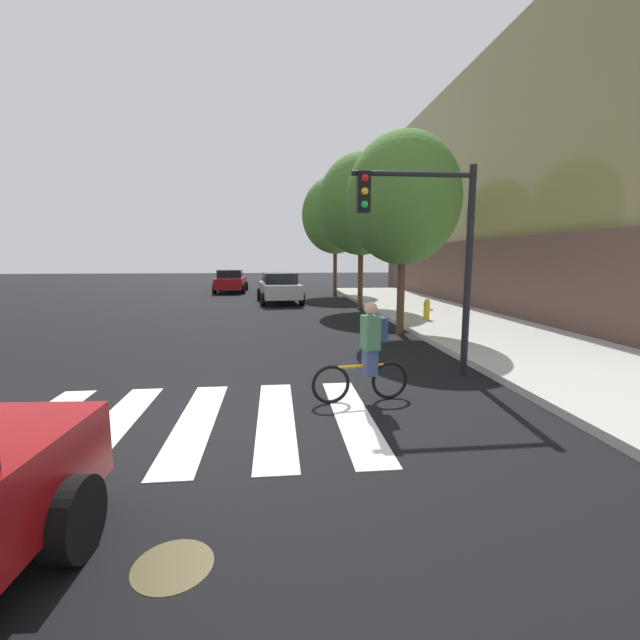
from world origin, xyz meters
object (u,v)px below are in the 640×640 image
Objects in this scene: cyclist at (368,352)px; street_tree_mid at (361,205)px; sedan_far at (231,281)px; manhole_cover at (173,565)px; street_tree_far at (335,215)px; fire_hydrant at (427,309)px; sedan_mid at (279,287)px; traffic_light_near at (430,235)px; street_tree_near at (403,199)px.

street_tree_mid is (2.42, 12.81, 3.95)m from cyclist.
manhole_cover is at bearing -85.27° from sedan_far.
cyclist is 0.24× the size of street_tree_mid.
manhole_cover is at bearing -100.99° from street_tree_far.
sedan_far is at bearing 156.18° from street_tree_far.
cyclist is at bearing -116.06° from fire_hydrant.
manhole_cover is 19.70m from sedan_mid.
street_tree_far is (4.63, 23.84, 5.00)m from manhole_cover.
traffic_light_near is (2.82, -14.57, 2.04)m from sedan_mid.
sedan_far is 23.60m from cyclist.
cyclist is at bearing -96.38° from street_tree_far.
manhole_cover is 17.87m from street_tree_mid.
sedan_mid is at bearing 94.76° from cyclist.
street_tree_near is at bearing 64.26° from manhole_cover.
sedan_mid is at bearing -130.53° from street_tree_far.
street_tree_near is (0.90, 4.82, 1.32)m from traffic_light_near.
street_tree_far is at bearing 79.01° from manhole_cover.
street_tree_far is at bearing 98.14° from fire_hydrant.
cyclist is 13.62m from street_tree_mid.
street_tree_near is 0.87× the size of street_tree_mid.
sedan_mid is 1.14× the size of traffic_light_near.
street_tree_far is at bearing 91.35° from street_tree_mid.
sedan_far is at bearing 94.73° from manhole_cover.
sedan_mid is 0.65× the size of street_tree_far.
cyclist reaches higher than fire_hydrant.
street_tree_mid reaches higher than street_tree_near.
street_tree_mid is at bearing 89.74° from street_tree_near.
sedan_mid is 0.77× the size of street_tree_near.
street_tree_near is at bearing -90.26° from street_tree_mid.
cyclist is 2.18× the size of fire_hydrant.
sedan_mid is at bearing 110.89° from street_tree_near.
fire_hydrant is 0.11× the size of street_tree_far.
fire_hydrant is 12.93m from street_tree_far.
street_tree_mid is at bearing -88.65° from street_tree_far.
street_tree_mid is (0.03, 6.63, 0.62)m from street_tree_near.
cyclist is (1.33, -15.93, 0.02)m from sedan_mid.
manhole_cover is 0.82× the size of fire_hydrant.
manhole_cover is 0.09× the size of street_tree_mid.
sedan_mid reaches higher than sedan_far.
traffic_light_near reaches higher than cyclist.
traffic_light_near is 0.68× the size of street_tree_near.
sedan_mid is 6.91m from street_tree_far.
cyclist is 2.85m from traffic_light_near.
sedan_mid is (1.05, 19.65, 0.82)m from manhole_cover.
traffic_light_near reaches higher than manhole_cover.
traffic_light_near is 5.38× the size of fire_hydrant.
cyclist reaches higher than sedan_far.
fire_hydrant is at bearing -55.90° from sedan_mid.
street_tree_near is (-1.57, -1.93, 3.65)m from fire_hydrant.
street_tree_far is (0.76, 18.76, 2.15)m from traffic_light_near.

